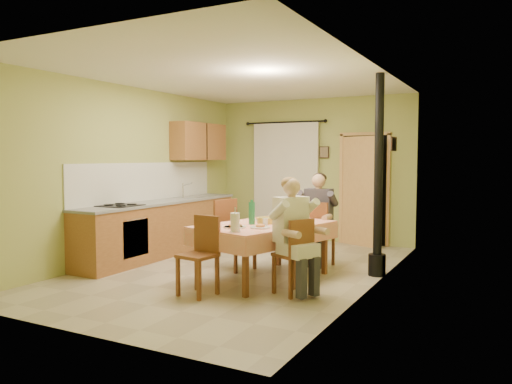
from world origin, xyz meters
The scene contains 17 objects.
floor centered at (0.00, 0.00, 0.00)m, with size 4.00×6.00×0.01m, color tan.
room_shell centered at (0.00, 0.00, 1.82)m, with size 4.04×6.04×2.82m.
kitchen_run centered at (-1.71, 0.40, 0.48)m, with size 0.64×3.64×1.56m.
upper_cabinets centered at (-1.82, 1.70, 1.95)m, with size 0.35×1.40×0.70m, color brown.
curtain centered at (-0.55, 2.90, 1.26)m, with size 1.70×0.07×2.22m.
doorway centered at (1.03, 2.90, 1.05)m, with size 0.96×0.37×2.15m.
dining_table centered at (0.60, -0.32, 0.38)m, with size 1.58×2.11×0.76m.
tableware centered at (0.59, -0.42, 0.83)m, with size 0.60×1.69×0.33m.
chair_far centered at (0.96, 0.76, 0.29)m, with size 0.44×0.44×0.99m.
chair_near centered at (0.25, -1.38, 0.29)m, with size 0.44×0.44×0.95m.
chair_right centered at (1.24, -0.83, 0.29)m, with size 0.50×0.50×0.93m.
chair_left centered at (-0.07, 0.03, 0.29)m, with size 0.56×0.56×1.02m.
man_far centered at (0.96, 0.77, 0.88)m, with size 0.59×0.47×1.39m.
man_right centered at (1.23, -0.83, 0.88)m, with size 0.61×0.65×1.39m.
stove_flue centered at (1.90, 0.60, 1.02)m, with size 0.24×0.24×2.80m.
picture_back centered at (0.25, 2.97, 1.75)m, with size 0.19×0.03×0.23m, color black.
picture_right centered at (1.97, 1.20, 1.85)m, with size 0.03×0.31×0.21m, color brown.
Camera 1 is at (3.60, -6.28, 1.65)m, focal length 35.00 mm.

